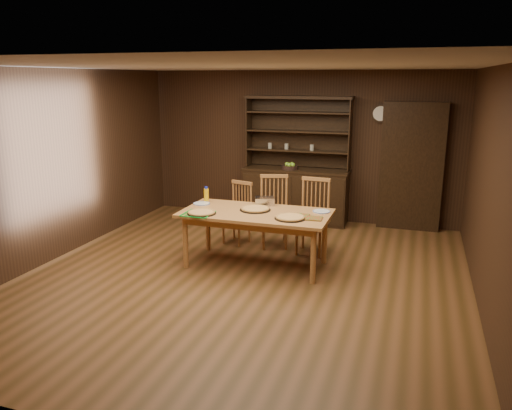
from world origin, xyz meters
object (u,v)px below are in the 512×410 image
(china_hutch, at_px, (296,188))
(chair_left, at_px, (239,211))
(juice_bottle, at_px, (206,195))
(chair_right, at_px, (313,213))
(dining_table, at_px, (256,217))
(chair_center, at_px, (274,208))

(china_hutch, xyz_separation_m, chair_left, (-0.55, -1.41, -0.10))
(chair_left, bearing_deg, juice_bottle, -100.34)
(juice_bottle, bearing_deg, china_hutch, 67.41)
(chair_left, bearing_deg, chair_right, 11.26)
(china_hutch, relative_size, dining_table, 1.11)
(dining_table, relative_size, chair_right, 1.80)
(china_hutch, height_order, chair_right, china_hutch)
(chair_right, bearing_deg, chair_center, 173.17)
(chair_center, bearing_deg, chair_right, -30.17)
(dining_table, bearing_deg, chair_right, 52.41)
(chair_right, bearing_deg, dining_table, -123.67)
(chair_left, relative_size, chair_right, 0.87)
(chair_right, bearing_deg, juice_bottle, -157.12)
(dining_table, xyz_separation_m, chair_right, (0.61, 0.79, -0.10))
(chair_left, distance_m, chair_right, 1.18)
(china_hutch, distance_m, juice_bottle, 2.17)
(juice_bottle, bearing_deg, chair_right, 18.95)
(china_hutch, bearing_deg, chair_left, -111.34)
(chair_center, height_order, juice_bottle, chair_center)
(chair_left, xyz_separation_m, juice_bottle, (-0.28, -0.58, 0.35))
(chair_center, relative_size, juice_bottle, 4.81)
(dining_table, height_order, chair_center, chair_center)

